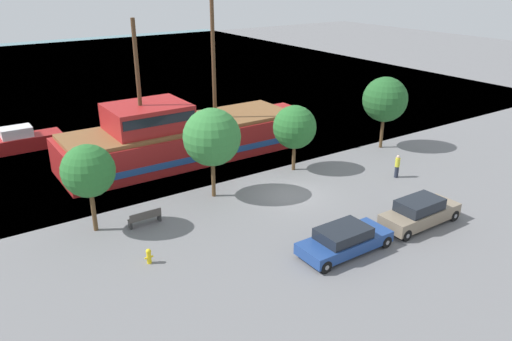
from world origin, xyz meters
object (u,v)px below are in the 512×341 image
bench_promenade_east (145,218)px  parked_car_curb_front (420,212)px  moored_boat_dockside (23,141)px  fire_hydrant (149,256)px  parked_car_curb_mid (344,240)px  pirate_ship (181,137)px  pedestrian_walking_near (397,166)px

bench_promenade_east → parked_car_curb_front: bearing=-34.0°
moored_boat_dockside → bench_promenade_east: bearing=-79.9°
moored_boat_dockside → fire_hydrant: size_ratio=7.22×
moored_boat_dockside → parked_car_curb_mid: bearing=-68.2°
pirate_ship → parked_car_curb_mid: (0.72, -16.41, -0.96)m
pirate_ship → bench_promenade_east: (-6.30, -8.30, -1.19)m
pirate_ship → parked_car_curb_front: pirate_ship is taller
parked_car_curb_front → parked_car_curb_mid: parked_car_curb_front is taller
parked_car_curb_mid → bench_promenade_east: bearing=130.9°
fire_hydrant → bench_promenade_east: 3.93m
moored_boat_dockside → bench_promenade_east: moored_boat_dockside is taller
moored_boat_dockside → parked_car_curb_front: 29.55m
moored_boat_dockside → parked_car_curb_front: bearing=-58.7°
pirate_ship → moored_boat_dockside: 12.72m
parked_car_curb_front → pedestrian_walking_near: (4.20, 5.26, 0.03)m
parked_car_curb_front → pedestrian_walking_near: bearing=51.4°
bench_promenade_east → parked_car_curb_mid: bearing=-49.1°
moored_boat_dockside → parked_car_curb_mid: (10.03, -25.02, -0.03)m
moored_boat_dockside → bench_promenade_east: (3.01, -16.91, -0.27)m
pirate_ship → parked_car_curb_mid: pirate_ship is taller
moored_boat_dockside → fire_hydrant: 20.67m
parked_car_curb_mid → pedestrian_walking_near: 10.79m
pirate_ship → fire_hydrant: bearing=-122.5°
bench_promenade_east → pedestrian_walking_near: 16.84m
moored_boat_dockside → pedestrian_walking_near: bearing=-45.6°
parked_car_curb_mid → fire_hydrant: parked_car_curb_mid is taller
parked_car_curb_mid → fire_hydrant: size_ratio=6.37×
parked_car_curb_front → pedestrian_walking_near: 6.73m
pirate_ship → parked_car_curb_mid: size_ratio=3.91×
pirate_ship → fire_hydrant: size_ratio=24.91×
parked_car_curb_front → fire_hydrant: parked_car_curb_front is taller
parked_car_curb_front → bench_promenade_east: (-12.36, 8.33, -0.31)m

